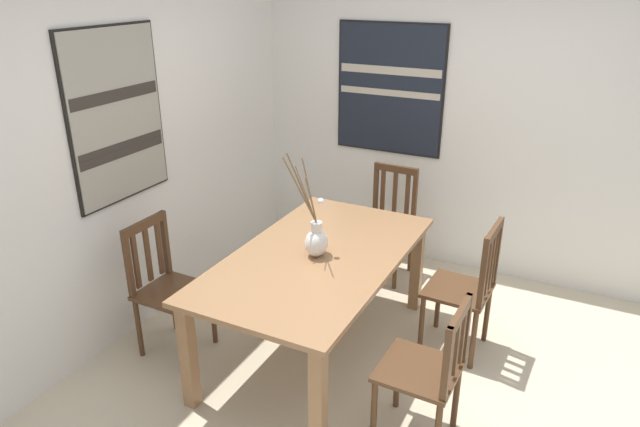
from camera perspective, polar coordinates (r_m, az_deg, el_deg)
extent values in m
cube|color=beige|center=(3.99, 5.26, -15.83)|extent=(6.40, 6.40, 0.03)
cube|color=silver|center=(4.30, -17.85, 6.63)|extent=(6.40, 0.12, 2.70)
cube|color=silver|center=(5.03, 13.89, 9.33)|extent=(0.12, 6.40, 2.70)
cube|color=#8E6642|center=(3.80, -0.27, -4.35)|extent=(1.85, 1.03, 0.03)
cube|color=#8E6642|center=(3.22, -0.19, -18.15)|extent=(0.08, 0.08, 0.72)
cube|color=#8E6642|center=(4.53, 9.58, -5.30)|extent=(0.08, 0.08, 0.72)
cube|color=#8E6642|center=(3.61, -12.94, -13.62)|extent=(0.08, 0.08, 0.72)
cube|color=#8E6642|center=(4.81, -0.31, -3.17)|extent=(0.08, 0.08, 0.72)
ellipsoid|color=silver|center=(3.74, -0.35, -2.93)|extent=(0.17, 0.15, 0.18)
cylinder|color=silver|center=(3.69, -0.36, -1.33)|extent=(0.08, 0.08, 0.06)
cylinder|color=brown|center=(3.57, -1.38, 1.85)|extent=(0.12, 0.09, 0.40)
cylinder|color=brown|center=(3.63, -1.82, 2.53)|extent=(0.03, 0.21, 0.44)
cylinder|color=brown|center=(3.64, -1.06, 2.29)|extent=(0.03, 0.12, 0.41)
cylinder|color=brown|center=(3.62, -2.01, 2.31)|extent=(0.07, 0.21, 0.43)
cylinder|color=brown|center=(3.54, -0.88, 1.22)|extent=(0.18, 0.02, 0.36)
sphere|color=white|center=(3.67, 0.08, 1.23)|extent=(0.04, 0.04, 0.04)
cube|color=#4C301C|center=(3.30, 9.78, -15.05)|extent=(0.43, 0.43, 0.03)
cylinder|color=#4C301C|center=(3.37, 5.37, -19.15)|extent=(0.04, 0.04, 0.45)
cylinder|color=#4C301C|center=(3.62, 7.70, -15.70)|extent=(0.04, 0.04, 0.45)
cylinder|color=#4C301C|center=(3.55, 13.37, -17.14)|extent=(0.04, 0.04, 0.45)
cube|color=#4C301C|center=(2.99, 12.45, -14.44)|extent=(0.04, 0.04, 0.43)
cube|color=#4C301C|center=(3.28, 14.29, -10.94)|extent=(0.04, 0.04, 0.43)
cube|color=#4C301C|center=(3.03, 13.74, -9.77)|extent=(0.38, 0.04, 0.06)
cube|color=#4C301C|center=(3.05, 12.79, -13.98)|extent=(0.04, 0.02, 0.34)
cube|color=#4C301C|center=(3.14, 13.39, -12.84)|extent=(0.04, 0.02, 0.34)
cube|color=#4C301C|center=(3.23, 13.95, -11.76)|extent=(0.04, 0.02, 0.34)
cube|color=#4C301C|center=(4.94, 6.48, -1.28)|extent=(0.44, 0.44, 0.03)
cylinder|color=#4C301C|center=(4.84, 7.48, -5.03)|extent=(0.04, 0.04, 0.45)
cylinder|color=#4C301C|center=(4.96, 3.62, -4.11)|extent=(0.04, 0.04, 0.45)
cylinder|color=#4C301C|center=(5.14, 9.00, -3.36)|extent=(0.04, 0.04, 0.45)
cylinder|color=#4C301C|center=(5.26, 5.33, -2.55)|extent=(0.04, 0.04, 0.45)
cube|color=#4C301C|center=(4.95, 9.38, 1.77)|extent=(0.04, 0.04, 0.48)
cube|color=#4C301C|center=(5.07, 5.58, 2.49)|extent=(0.04, 0.04, 0.48)
cube|color=#4C301C|center=(4.94, 7.58, 4.41)|extent=(0.05, 0.38, 0.06)
cube|color=#4C301C|center=(4.98, 8.66, 1.74)|extent=(0.02, 0.04, 0.39)
cube|color=#4C301C|center=(5.02, 7.45, 1.97)|extent=(0.02, 0.04, 0.39)
cube|color=#4C301C|center=(5.06, 6.25, 2.20)|extent=(0.02, 0.04, 0.39)
cube|color=#4C301C|center=(4.08, 13.53, -7.38)|extent=(0.44, 0.44, 0.03)
cylinder|color=#4C301C|center=(4.09, 10.04, -10.82)|extent=(0.04, 0.04, 0.45)
cylinder|color=#4C301C|center=(4.39, 11.66, -8.48)|extent=(0.04, 0.04, 0.45)
cylinder|color=#4C301C|center=(4.02, 14.97, -12.02)|extent=(0.04, 0.04, 0.45)
cylinder|color=#4C301C|center=(4.32, 16.25, -9.53)|extent=(0.04, 0.04, 0.45)
cube|color=#4C301C|center=(3.76, 15.89, -5.78)|extent=(0.04, 0.04, 0.50)
cube|color=#4C301C|center=(4.08, 17.15, -3.61)|extent=(0.04, 0.04, 0.50)
cube|color=#4C301C|center=(3.83, 16.91, -1.72)|extent=(0.38, 0.05, 0.06)
cube|color=#4C301C|center=(3.81, 16.03, -5.70)|extent=(0.04, 0.02, 0.41)
cube|color=#4C301C|center=(3.89, 16.36, -5.12)|extent=(0.04, 0.02, 0.41)
cube|color=#4C301C|center=(3.97, 16.68, -4.57)|extent=(0.04, 0.02, 0.41)
cube|color=#4C301C|center=(4.05, 16.98, -4.04)|extent=(0.04, 0.02, 0.41)
cube|color=#4C301C|center=(4.07, -14.36, -7.55)|extent=(0.42, 0.42, 0.03)
cylinder|color=#4C301C|center=(4.20, -10.55, -9.90)|extent=(0.04, 0.04, 0.45)
cylinder|color=#4C301C|center=(3.98, -13.72, -12.30)|extent=(0.04, 0.04, 0.45)
cylinder|color=#4C301C|center=(4.41, -14.33, -8.60)|extent=(0.04, 0.04, 0.45)
cylinder|color=#4C301C|center=(4.19, -17.56, -10.77)|extent=(0.04, 0.04, 0.45)
cube|color=#4C301C|center=(4.18, -15.08, -2.81)|extent=(0.04, 0.04, 0.48)
cube|color=#4C301C|center=(3.96, -18.50, -4.78)|extent=(0.04, 0.04, 0.48)
cube|color=#4C301C|center=(3.98, -17.08, -1.06)|extent=(0.38, 0.03, 0.06)
cube|color=#4C301C|center=(4.15, -15.66, -3.34)|extent=(0.04, 0.02, 0.39)
cube|color=#4C301C|center=(4.07, -16.72, -3.96)|extent=(0.04, 0.02, 0.39)
cube|color=#4C301C|center=(4.00, -17.82, -4.60)|extent=(0.04, 0.02, 0.39)
cube|color=black|center=(4.06, -19.62, 9.14)|extent=(0.81, 0.04, 1.15)
cube|color=gray|center=(4.04, -19.40, 9.12)|extent=(0.78, 0.01, 1.12)
cube|color=#2D2823|center=(4.08, -18.99, 6.46)|extent=(0.75, 0.00, 0.04)
cube|color=#2D2823|center=(4.01, -19.60, 11.00)|extent=(0.75, 0.00, 0.08)
cube|color=#2D2823|center=(4.10, -18.90, 5.77)|extent=(0.75, 0.00, 0.06)
cube|color=black|center=(5.11, 6.98, 12.16)|extent=(0.04, 0.96, 1.12)
cube|color=black|center=(5.08, 6.89, 12.12)|extent=(0.01, 0.93, 1.09)
cube|color=#B2A893|center=(5.09, 6.85, 11.81)|extent=(0.00, 0.90, 0.05)
cube|color=#B2A893|center=(5.05, 6.95, 13.91)|extent=(0.00, 0.90, 0.07)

